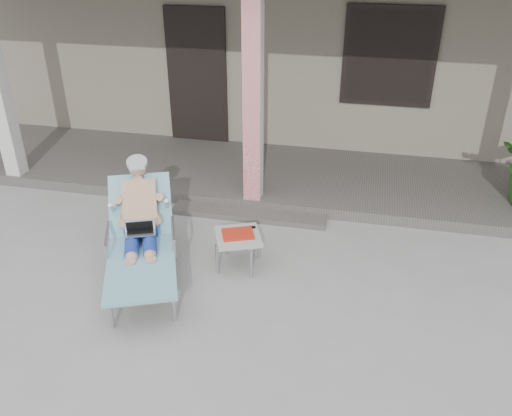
# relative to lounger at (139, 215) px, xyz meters

# --- Properties ---
(ground) EXTENTS (60.00, 60.00, 0.00)m
(ground) POSITION_rel_lounger_xyz_m (0.84, -0.43, -0.72)
(ground) COLOR #9E9E99
(ground) RESTS_ON ground
(house) EXTENTS (10.40, 5.40, 3.30)m
(house) POSITION_rel_lounger_xyz_m (0.84, 6.06, 0.94)
(house) COLOR gray
(house) RESTS_ON ground
(porch_deck) EXTENTS (10.00, 2.00, 0.15)m
(porch_deck) POSITION_rel_lounger_xyz_m (0.84, 2.57, -0.65)
(porch_deck) COLOR #605B56
(porch_deck) RESTS_ON ground
(porch_step) EXTENTS (2.00, 0.30, 0.07)m
(porch_step) POSITION_rel_lounger_xyz_m (0.84, 1.42, -0.69)
(porch_step) COLOR #605B56
(porch_step) RESTS_ON ground
(lounger) EXTENTS (1.27, 1.87, 1.18)m
(lounger) POSITION_rel_lounger_xyz_m (0.00, 0.00, 0.00)
(lounger) COLOR #B7B7BC
(lounger) RESTS_ON ground
(side_table) EXTENTS (0.62, 0.62, 0.43)m
(side_table) POSITION_rel_lounger_xyz_m (0.97, 0.33, -0.36)
(side_table) COLOR #B4B4AF
(side_table) RESTS_ON ground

